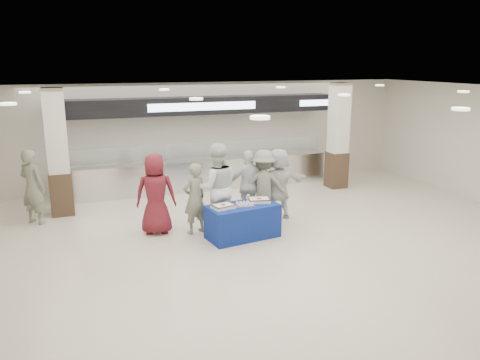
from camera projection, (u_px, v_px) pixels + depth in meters
name	position (u px, v px, depth m)	size (l,w,h in m)	color
ground	(271.00, 254.00, 9.50)	(14.00, 14.00, 0.00)	beige
serving_line	(201.00, 152.00, 14.14)	(8.70, 0.85, 2.80)	silver
column_left	(58.00, 156.00, 11.66)	(0.55, 0.55, 3.20)	#362518
column_right	(338.00, 138.00, 14.26)	(0.55, 0.55, 3.20)	#362518
display_table	(243.00, 221.00, 10.35)	(1.55, 0.78, 0.75)	navy
sheet_cake_left	(223.00, 206.00, 10.04)	(0.53, 0.45, 0.10)	white
sheet_cake_right	(259.00, 200.00, 10.49)	(0.55, 0.47, 0.10)	white
cupcake_tray	(245.00, 204.00, 10.23)	(0.42, 0.34, 0.06)	#B4B4B9
civilian_maroon	(156.00, 194.00, 10.49)	(0.90, 0.59, 1.85)	maroon
soldier_a	(195.00, 198.00, 10.52)	(0.60, 0.39, 1.63)	slate
chef_tall	(217.00, 188.00, 10.64)	(0.99, 0.77, 2.04)	white
chef_short	(249.00, 186.00, 11.38)	(1.02, 0.43, 1.75)	white
soldier_b	(264.00, 186.00, 11.37)	(1.13, 0.65, 1.75)	slate
civilian_white	(278.00, 184.00, 11.51)	(1.65, 0.52, 1.78)	silver
soldier_bg	(32.00, 187.00, 11.13)	(0.66, 0.44, 1.82)	slate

